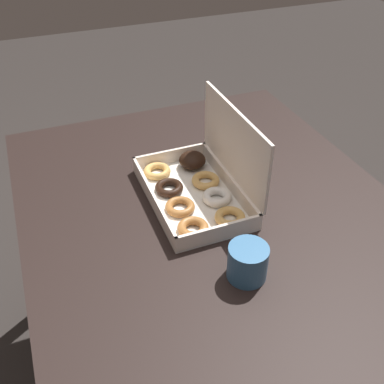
% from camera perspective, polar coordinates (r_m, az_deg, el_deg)
% --- Properties ---
extents(ground_plane, '(8.00, 8.00, 0.00)m').
position_cam_1_polar(ground_plane, '(1.77, 1.77, -21.28)').
color(ground_plane, '#2D2826').
extents(dining_table, '(1.17, 0.97, 0.76)m').
position_cam_1_polar(dining_table, '(1.25, 2.34, -5.20)').
color(dining_table, black).
rests_on(dining_table, ground_plane).
extents(donut_box, '(0.36, 0.23, 0.24)m').
position_cam_1_polar(donut_box, '(1.20, 1.16, 1.41)').
color(donut_box, silver).
rests_on(donut_box, dining_table).
extents(coffee_mug, '(0.09, 0.09, 0.08)m').
position_cam_1_polar(coffee_mug, '(0.99, 7.08, -8.77)').
color(coffee_mug, teal).
rests_on(coffee_mug, dining_table).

